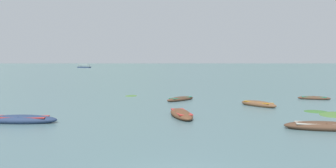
% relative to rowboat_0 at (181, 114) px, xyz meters
% --- Properties ---
extents(ground_plane, '(6000.00, 6000.00, 0.00)m').
position_rel_rowboat_0_xyz_m(ground_plane, '(0.25, 1486.70, -0.18)').
color(ground_plane, slate).
extents(mountain_2, '(1688.10, 1688.10, 612.30)m').
position_rel_rowboat_0_xyz_m(mountain_2, '(-376.52, 2243.85, 305.97)').
color(mountain_2, '#56665B').
rests_on(mountain_2, ground).
extents(mountain_3, '(2237.31, 2237.31, 598.80)m').
position_rel_rowboat_0_xyz_m(mountain_3, '(524.93, 2260.70, 299.22)').
color(mountain_3, '#4C5B56').
rests_on(mountain_3, ground).
extents(rowboat_0, '(2.21, 4.51, 0.57)m').
position_rel_rowboat_0_xyz_m(rowboat_0, '(0.00, 0.00, 0.00)').
color(rowboat_0, brown).
rests_on(rowboat_0, ground).
extents(rowboat_1, '(4.44, 1.78, 0.58)m').
position_rel_rowboat_0_xyz_m(rowboat_1, '(7.95, -4.00, 0.00)').
color(rowboat_1, '#4C3323').
rests_on(rowboat_1, ground).
extents(rowboat_2, '(3.09, 3.57, 0.48)m').
position_rel_rowboat_0_xyz_m(rowboat_2, '(-0.26, 9.84, -0.03)').
color(rowboat_2, '#4C3323').
rests_on(rowboat_2, ground).
extents(rowboat_3, '(3.06, 3.47, 0.57)m').
position_rel_rowboat_0_xyz_m(rowboat_3, '(6.38, 5.98, -0.00)').
color(rowboat_3, brown).
rests_on(rowboat_3, ground).
extents(rowboat_4, '(3.19, 1.60, 0.42)m').
position_rel_rowboat_0_xyz_m(rowboat_4, '(13.00, 11.58, -0.05)').
color(rowboat_4, '#4C3323').
rests_on(rowboat_4, ground).
extents(rowboat_6, '(4.45, 1.40, 0.61)m').
position_rel_rowboat_0_xyz_m(rowboat_6, '(-9.73, -2.83, 0.01)').
color(rowboat_6, navy).
rests_on(rowboat_6, ground).
extents(ferry_0, '(9.46, 5.79, 2.54)m').
position_rel_rowboat_0_xyz_m(ferry_0, '(-67.91, 199.67, 0.27)').
color(ferry_0, navy).
rests_on(ferry_0, ground).
extents(weed_patch_0, '(3.57, 3.90, 0.14)m').
position_rel_rowboat_0_xyz_m(weed_patch_0, '(10.91, 1.54, -0.18)').
color(weed_patch_0, '#477033').
rests_on(weed_patch_0, ground).
extents(weed_patch_2, '(2.43, 2.44, 0.14)m').
position_rel_rowboat_0_xyz_m(weed_patch_2, '(10.04, 2.94, -0.18)').
color(weed_patch_2, '#38662D').
rests_on(weed_patch_2, ground).
extents(weed_patch_4, '(1.43, 1.88, 0.14)m').
position_rel_rowboat_0_xyz_m(weed_patch_4, '(-5.75, 13.99, -0.18)').
color(weed_patch_4, '#477033').
rests_on(weed_patch_4, ground).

